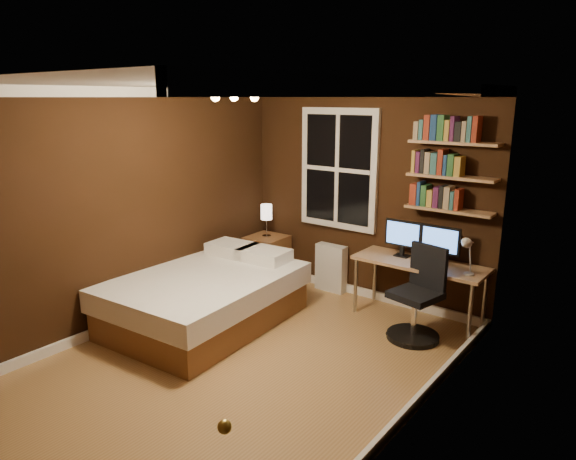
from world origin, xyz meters
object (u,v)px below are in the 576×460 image
Objects in this scene: monitor_right at (440,245)px; office_chair at (418,304)px; monitor_left at (403,239)px; nightstand at (267,258)px; desk at (419,267)px; desk_lamp at (468,256)px; bedside_lamp at (267,221)px; bed at (207,297)px; radiator at (331,268)px.

monitor_right is 0.70m from office_chair.
monitor_left is 0.43m from monitor_right.
office_chair is at bearing -12.01° from nightstand.
desk is 3.23× the size of desk_lamp.
bedside_lamp is 2.17m from desk.
monitor_right reaches higher than office_chair.
office_chair is (1.96, 1.05, 0.07)m from bed.
bedside_lamp is at bearing -177.92° from monitor_left.
radiator is (0.92, 0.17, 0.00)m from nightstand.
bed is at bearing -75.66° from bedside_lamp.
desk is at bearing -0.04° from bedside_lamp.
desk_lamp is (1.81, -0.35, 0.59)m from radiator.
bedside_lamp is 1.02× the size of monitor_left.
bed is 2.74m from desk_lamp.
office_chair is (2.34, -0.41, 0.06)m from nightstand.
nightstand is at bearing 179.96° from desk.
monitor_right is at bearing 33.50° from bed.
bed is 2.25m from monitor_left.
nightstand is 1.38× the size of bedside_lamp.
bed is 3.54× the size of radiator.
bedside_lamp is at bearing -169.19° from radiator.
monitor_left is at bearing 40.38° from bed.
monitor_left is 0.44× the size of office_chair.
desk_lamp reaches higher than nightstand.
monitor_right is at bearing -4.22° from radiator.
monitor_left is 0.82m from office_chair.
desk_lamp reaches higher than office_chair.
desk_lamp is (2.72, -0.18, 0.60)m from nightstand.
bed is at bearing -142.19° from monitor_right.
desk is at bearing 34.88° from bed.
monitor_right reaches higher than radiator.
bed is 1.59m from bedside_lamp.
bedside_lamp is 1.92m from monitor_left.
bed is 5.02× the size of monitor_left.
monitor_right is at bearing -0.46° from nightstand.
monitor_left is at bearing -5.99° from radiator.
bedside_lamp reaches higher than office_chair.
radiator is 1.93m from desk_lamp.
monitor_left is at bearing 2.08° from bedside_lamp.
desk_lamp is (0.38, -0.24, 0.01)m from monitor_right.
desk is (1.25, -0.18, 0.31)m from radiator.
monitor_right is (1.43, -0.11, 0.58)m from radiator.
monitor_right is 0.45m from desk_lamp.
monitor_right is (0.18, 0.07, 0.27)m from desk.
bed is at bearing -139.41° from office_chair.
bed is at bearing -151.33° from desk_lamp.
desk is (2.16, -0.00, -0.20)m from bedside_lamp.
nightstand is at bearing -177.92° from monitor_left.
radiator is at bearing 175.78° from monitor_right.
monitor_left is at bearing 143.74° from office_chair.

